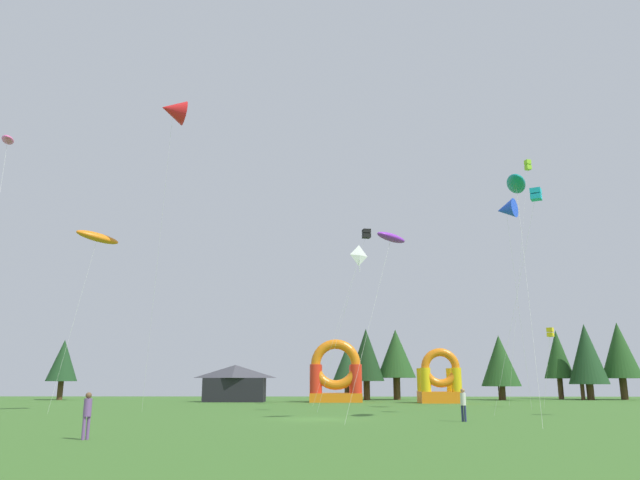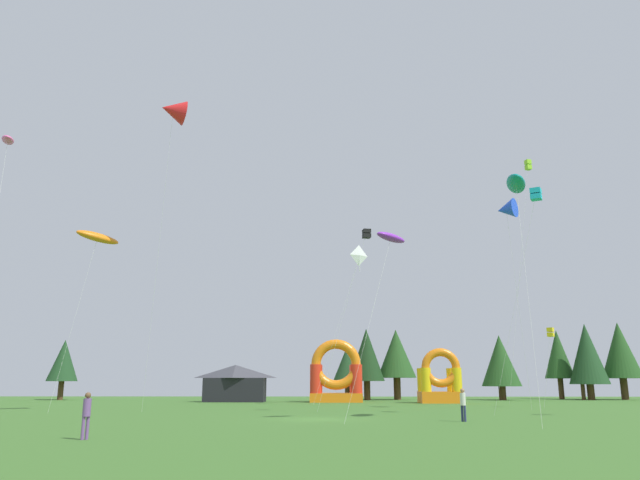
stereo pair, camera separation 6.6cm
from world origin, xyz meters
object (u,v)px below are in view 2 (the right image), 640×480
object	(u,v)px
kite_orange_parafoil	(98,237)
inflatable_blue_arch	(440,383)
kite_teal_parafoil	(516,184)
kite_red_delta	(173,111)
kite_cyan_box	(536,195)
kite_yellow_box	(550,332)
kite_pink_parafoil	(8,140)
kite_lime_box	(528,166)
kite_blue_delta	(506,209)
kite_black_box	(366,234)
person_near_camera	(87,411)
kite_purple_parafoil	(391,238)
person_far_side	(463,402)
kite_white_diamond	(360,257)
festival_tent	(235,383)
inflatable_yellow_castle	(336,379)

from	to	relation	value
kite_orange_parafoil	inflatable_blue_arch	distance (m)	38.44
kite_teal_parafoil	inflatable_blue_arch	distance (m)	33.29
kite_orange_parafoil	kite_red_delta	bearing A→B (deg)	-28.68
kite_teal_parafoil	kite_red_delta	bearing A→B (deg)	164.38
kite_teal_parafoil	kite_cyan_box	bearing A→B (deg)	58.38
kite_yellow_box	kite_red_delta	bearing A→B (deg)	-159.26
kite_pink_parafoil	inflatable_blue_arch	bearing A→B (deg)	40.31
kite_lime_box	kite_red_delta	xyz separation A→B (m)	(-33.66, -19.73, -2.54)
kite_blue_delta	kite_black_box	bearing A→B (deg)	140.84
kite_yellow_box	person_near_camera	size ratio (longest dim) A/B	3.89
kite_lime_box	kite_teal_parafoil	xyz separation A→B (m)	(-9.94, -26.36, -10.93)
kite_purple_parafoil	kite_red_delta	bearing A→B (deg)	157.46
kite_pink_parafoil	person_far_side	xyz separation A→B (m)	(29.72, -2.49, -17.28)
kite_black_box	person_far_side	world-z (taller)	kite_black_box
kite_white_diamond	kite_yellow_box	distance (m)	20.44
kite_red_delta	kite_pink_parafoil	distance (m)	11.76
festival_tent	inflatable_yellow_castle	bearing A→B (deg)	-3.95
inflatable_blue_arch	festival_tent	world-z (taller)	inflatable_blue_arch
kite_lime_box	kite_red_delta	distance (m)	39.10
kite_orange_parafoil	inflatable_yellow_castle	bearing A→B (deg)	51.04
kite_red_delta	person_far_side	bearing A→B (deg)	-19.24
kite_black_box	inflatable_yellow_castle	bearing A→B (deg)	106.01
festival_tent	kite_black_box	bearing A→B (deg)	-38.37
kite_purple_parafoil	kite_lime_box	world-z (taller)	kite_lime_box
kite_orange_parafoil	inflatable_yellow_castle	xyz separation A→B (m)	(19.02, 23.53, -10.90)
person_near_camera	person_far_side	size ratio (longest dim) A/B	0.98
kite_pink_parafoil	kite_lime_box	bearing A→B (deg)	28.87
kite_red_delta	kite_pink_parafoil	bearing A→B (deg)	-156.51
kite_blue_delta	kite_yellow_box	world-z (taller)	kite_blue_delta
kite_black_box	person_far_side	bearing A→B (deg)	-80.26
kite_teal_parafoil	inflatable_blue_arch	bearing A→B (deg)	89.83
kite_purple_parafoil	kite_orange_parafoil	bearing A→B (deg)	155.63
inflatable_blue_arch	kite_lime_box	bearing A→B (deg)	-25.16
person_far_side	inflatable_yellow_castle	xyz separation A→B (m)	(-7.07, 33.91, 1.41)
kite_purple_parafoil	person_near_camera	size ratio (longest dim) A/B	6.28
kite_black_box	festival_tent	size ratio (longest dim) A/B	2.51
person_near_camera	person_far_side	distance (m)	20.49
kite_pink_parafoil	inflatable_yellow_castle	bearing A→B (deg)	54.21
kite_orange_parafoil	kite_red_delta	size ratio (longest dim) A/B	0.60
kite_blue_delta	kite_cyan_box	size ratio (longest dim) A/B	1.13
kite_pink_parafoil	kite_purple_parafoil	bearing A→B (deg)	-4.86
kite_lime_box	festival_tent	distance (m)	40.78
kite_lime_box	person_far_side	world-z (taller)	kite_lime_box
kite_lime_box	inflatable_blue_arch	world-z (taller)	kite_lime_box
kite_pink_parafoil	kite_yellow_box	bearing A→B (deg)	21.41
kite_white_diamond	person_far_side	bearing A→B (deg)	-60.39
kite_cyan_box	kite_pink_parafoil	world-z (taller)	kite_pink_parafoil
kite_blue_delta	person_far_side	world-z (taller)	kite_blue_delta
kite_blue_delta	kite_cyan_box	xyz separation A→B (m)	(-0.62, -9.10, -1.61)
kite_purple_parafoil	kite_teal_parafoil	bearing A→B (deg)	-0.40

